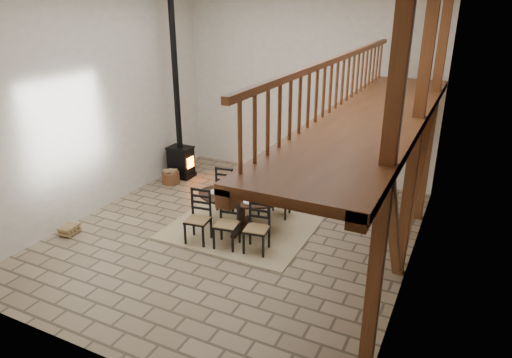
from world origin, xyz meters
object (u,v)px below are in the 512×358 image
at_px(log_basket, 171,177).
at_px(log_stack, 69,230).
at_px(dining_table, 241,211).
at_px(wood_stove, 179,138).

bearing_deg(log_basket, log_stack, -93.72).
xyz_separation_m(dining_table, wood_stove, (-2.97, 2.04, 0.71)).
distance_m(wood_stove, log_basket, 1.09).
height_order(dining_table, log_basket, dining_table).
height_order(log_basket, log_stack, log_basket).
xyz_separation_m(wood_stove, log_stack, (-0.19, -3.87, -1.02)).
height_order(dining_table, wood_stove, wood_stove).
xyz_separation_m(dining_table, log_basket, (-2.94, 1.49, -0.24)).
relative_size(dining_table, log_stack, 5.41).
distance_m(dining_table, log_basket, 3.31).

